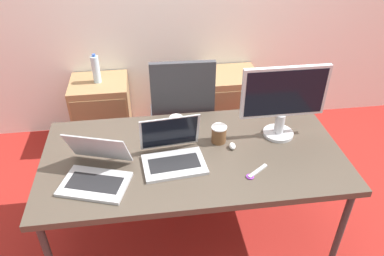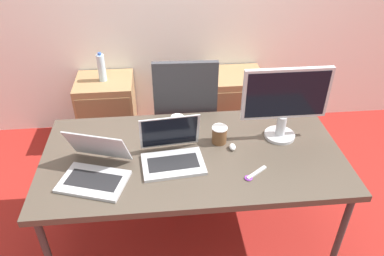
{
  "view_description": "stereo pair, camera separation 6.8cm",
  "coord_description": "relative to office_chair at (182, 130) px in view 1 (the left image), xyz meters",
  "views": [
    {
      "loc": [
        -0.24,
        -1.72,
        2.08
      ],
      "look_at": [
        0.0,
        0.04,
        0.85
      ],
      "focal_mm": 35.0,
      "sensor_mm": 36.0,
      "label": 1
    },
    {
      "loc": [
        -0.17,
        -1.73,
        2.08
      ],
      "look_at": [
        0.0,
        0.04,
        0.85
      ],
      "focal_mm": 35.0,
      "sensor_mm": 36.0,
      "label": 2
    }
  ],
  "objects": [
    {
      "name": "laptop_right",
      "position": [
        -0.55,
        -0.85,
        0.36
      ],
      "size": [
        0.41,
        0.43,
        0.23
      ],
      "color": "#ADADB2",
      "rests_on": "desk"
    },
    {
      "name": "scissors",
      "position": [
        0.31,
        -0.92,
        0.32
      ],
      "size": [
        0.15,
        0.12,
        0.01
      ],
      "color": "#B2B2B7",
      "rests_on": "desk"
    },
    {
      "name": "coffee_cup_white",
      "position": [
        -0.08,
        -0.44,
        0.36
      ],
      "size": [
        0.08,
        0.08,
        0.1
      ],
      "color": "white",
      "rests_on": "desk"
    },
    {
      "name": "desk",
      "position": [
        -0.01,
        -0.7,
        0.27
      ],
      "size": [
        1.77,
        0.89,
        0.7
      ],
      "color": "#473D33",
      "rests_on": "ground_plane"
    },
    {
      "name": "coffee_cup_brown",
      "position": [
        0.17,
        -0.6,
        0.37
      ],
      "size": [
        0.09,
        0.09,
        0.11
      ],
      "color": "brown",
      "rests_on": "desk"
    },
    {
      "name": "water_bottle",
      "position": [
        -0.66,
        0.5,
        0.33
      ],
      "size": [
        0.07,
        0.07,
        0.25
      ],
      "color": "silver",
      "rests_on": "cabinet_left"
    },
    {
      "name": "monitor",
      "position": [
        0.55,
        -0.58,
        0.57
      ],
      "size": [
        0.52,
        0.19,
        0.47
      ],
      "color": "#B7B7BC",
      "rests_on": "desk"
    },
    {
      "name": "laptop_left",
      "position": [
        -0.13,
        -0.75,
        0.37
      ],
      "size": [
        0.37,
        0.32,
        0.25
      ],
      "color": "#ADADB2",
      "rests_on": "desk"
    },
    {
      "name": "mouse",
      "position": [
        0.23,
        -0.68,
        0.33
      ],
      "size": [
        0.04,
        0.06,
        0.03
      ],
      "color": "silver",
      "rests_on": "desk"
    },
    {
      "name": "ground_plane",
      "position": [
        -0.01,
        -0.7,
        -0.39
      ],
      "size": [
        14.0,
        14.0,
        0.0
      ],
      "primitive_type": "plane",
      "color": "maroon"
    },
    {
      "name": "cabinet_right",
      "position": [
        0.49,
        0.5,
        -0.09
      ],
      "size": [
        0.49,
        0.43,
        0.6
      ],
      "color": "#99754C",
      "rests_on": "ground_plane"
    },
    {
      "name": "cabinet_left",
      "position": [
        -0.66,
        0.5,
        -0.09
      ],
      "size": [
        0.49,
        0.43,
        0.6
      ],
      "color": "#99754C",
      "rests_on": "ground_plane"
    },
    {
      "name": "office_chair",
      "position": [
        0.0,
        0.0,
        0.0
      ],
      "size": [
        0.56,
        0.57,
        1.06
      ],
      "color": "#232326",
      "rests_on": "ground_plane"
    }
  ]
}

